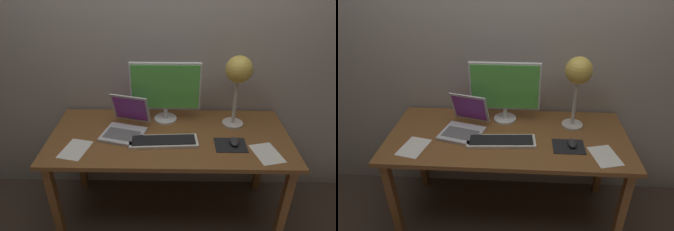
{
  "view_description": "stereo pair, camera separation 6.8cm",
  "coord_description": "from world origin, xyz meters",
  "views": [
    {
      "loc": [
        0.02,
        -1.7,
        1.86
      ],
      "look_at": [
        -0.01,
        -0.05,
        0.92
      ],
      "focal_mm": 32.34,
      "sensor_mm": 36.0,
      "label": 1
    },
    {
      "loc": [
        0.09,
        -1.69,
        1.86
      ],
      "look_at": [
        -0.01,
        -0.05,
        0.92
      ],
      "focal_mm": 32.34,
      "sensor_mm": 36.0,
      "label": 2
    }
  ],
  "objects": [
    {
      "name": "ground_plane",
      "position": [
        0.0,
        0.0,
        0.0
      ],
      "size": [
        4.8,
        4.8,
        0.0
      ],
      "primitive_type": "plane",
      "color": "#47382D",
      "rests_on": "ground"
    },
    {
      "name": "back_wall",
      "position": [
        0.0,
        0.4,
        1.3
      ],
      "size": [
        4.8,
        0.06,
        2.6
      ],
      "primitive_type": "cube",
      "color": "#A8A099",
      "rests_on": "ground"
    },
    {
      "name": "desk",
      "position": [
        0.0,
        0.0,
        0.66
      ],
      "size": [
        1.6,
        0.7,
        0.74
      ],
      "color": "brown",
      "rests_on": "ground"
    },
    {
      "name": "monitor",
      "position": [
        -0.03,
        0.2,
        0.98
      ],
      "size": [
        0.49,
        0.16,
        0.43
      ],
      "color": "silver",
      "rests_on": "desk"
    },
    {
      "name": "keyboard_main",
      "position": [
        -0.04,
        -0.09,
        0.75
      ],
      "size": [
        0.45,
        0.17,
        0.03
      ],
      "color": "silver",
      "rests_on": "desk"
    },
    {
      "name": "laptop",
      "position": [
        -0.29,
        0.05,
        0.81
      ],
      "size": [
        0.34,
        0.36,
        0.24
      ],
      "color": "silver",
      "rests_on": "desk"
    },
    {
      "name": "desk_lamp",
      "position": [
        0.45,
        0.15,
        1.12
      ],
      "size": [
        0.18,
        0.18,
        0.5
      ],
      "color": "beige",
      "rests_on": "desk"
    },
    {
      "name": "mousepad",
      "position": [
        0.39,
        -0.11,
        0.74
      ],
      "size": [
        0.2,
        0.16,
        0.0
      ],
      "primitive_type": "cube",
      "color": "black",
      "rests_on": "desk"
    },
    {
      "name": "mouse",
      "position": [
        0.41,
        -0.1,
        0.76
      ],
      "size": [
        0.06,
        0.1,
        0.03
      ],
      "primitive_type": "ellipsoid",
      "color": "#28282B",
      "rests_on": "mousepad"
    },
    {
      "name": "paper_sheet_near_mouse",
      "position": [
        0.6,
        -0.2,
        0.74
      ],
      "size": [
        0.19,
        0.24,
        0.0
      ],
      "primitive_type": "cube",
      "rotation": [
        0.0,
        0.0,
        0.23
      ],
      "color": "white",
      "rests_on": "desk"
    },
    {
      "name": "paper_sheet_by_keyboard",
      "position": [
        -0.59,
        -0.17,
        0.74
      ],
      "size": [
        0.19,
        0.24,
        0.0
      ],
      "primitive_type": "cube",
      "rotation": [
        0.0,
        0.0,
        -0.22
      ],
      "color": "white",
      "rests_on": "desk"
    }
  ]
}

